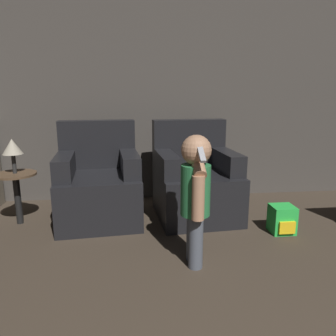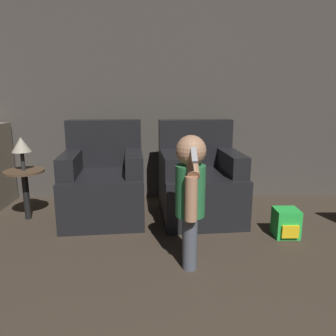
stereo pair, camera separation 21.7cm
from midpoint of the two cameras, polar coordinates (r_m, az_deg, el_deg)
wall_back at (r=3.82m, az=-0.01°, el=14.18°), size 8.40×0.05×2.60m
armchair_left at (r=3.28m, az=-13.81°, el=-2.97°), size 0.83×0.87×0.95m
armchair_right at (r=3.29m, az=2.85°, el=-2.58°), size 0.83×0.87×0.95m
person_toddler at (r=2.27m, az=2.13°, el=-3.97°), size 0.21×0.36×0.95m
toy_backpack at (r=3.07m, az=17.36°, el=-8.57°), size 0.20×0.21×0.25m
side_table at (r=3.41m, az=-26.61°, el=-2.50°), size 0.38×0.38×0.49m
lamp at (r=3.34m, az=-27.20°, el=3.20°), size 0.18×0.18×0.32m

